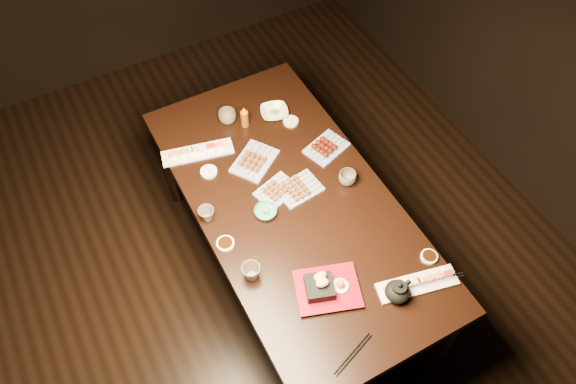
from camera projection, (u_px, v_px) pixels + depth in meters
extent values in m
plane|color=black|center=(258.00, 344.00, 3.08)|extent=(5.00, 5.00, 0.00)
cube|color=black|center=(292.00, 241.00, 3.03)|extent=(1.03, 1.86, 0.75)
imported|color=#329873|center=(266.00, 212.00, 2.67)|extent=(0.12, 0.12, 0.03)
imported|color=#EFE7C3|center=(274.00, 112.00, 3.05)|extent=(0.18, 0.18, 0.04)
imported|color=brown|center=(251.00, 272.00, 2.46)|extent=(0.11, 0.11, 0.08)
imported|color=brown|center=(347.00, 178.00, 2.77)|extent=(0.09, 0.09, 0.07)
imported|color=brown|center=(207.00, 214.00, 2.64)|extent=(0.09, 0.09, 0.07)
imported|color=brown|center=(227.00, 117.00, 3.01)|extent=(0.10, 0.10, 0.08)
cylinder|color=#68370D|center=(244.00, 117.00, 2.97)|extent=(0.06, 0.06, 0.13)
cylinder|color=white|center=(225.00, 244.00, 2.58)|extent=(0.11, 0.11, 0.01)
cylinder|color=white|center=(291.00, 121.00, 3.03)|extent=(0.10, 0.10, 0.01)
cylinder|color=white|center=(429.00, 257.00, 2.54)|extent=(0.09, 0.09, 0.01)
cylinder|color=white|center=(209.00, 172.00, 2.83)|extent=(0.10, 0.10, 0.02)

